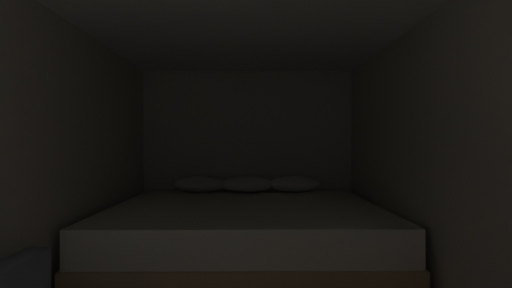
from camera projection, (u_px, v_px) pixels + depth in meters
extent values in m
cube|color=beige|center=(248.00, 167.00, 4.54)|extent=(2.40, 0.05, 2.12)
cube|color=beige|center=(16.00, 194.00, 2.12)|extent=(0.05, 4.76, 2.12)
cube|color=beige|center=(466.00, 194.00, 2.14)|extent=(0.05, 4.76, 2.12)
cube|color=tan|center=(246.00, 267.00, 3.42)|extent=(2.18, 2.09, 0.58)
cube|color=beige|center=(246.00, 218.00, 3.42)|extent=(2.14, 2.05, 0.24)
ellipsoid|color=white|center=(200.00, 184.00, 4.23)|extent=(0.53, 0.36, 0.16)
ellipsoid|color=white|center=(294.00, 184.00, 4.24)|extent=(0.53, 0.36, 0.16)
ellipsoid|color=white|center=(247.00, 184.00, 4.23)|extent=(0.53, 0.36, 0.16)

